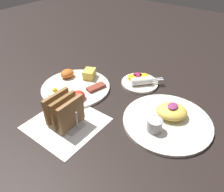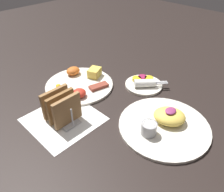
{
  "view_description": "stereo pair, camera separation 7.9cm",
  "coord_description": "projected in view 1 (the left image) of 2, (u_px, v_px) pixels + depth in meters",
  "views": [
    {
      "loc": [
        -0.47,
        -0.38,
        0.5
      ],
      "look_at": [
        0.04,
        0.0,
        0.03
      ],
      "focal_mm": 35.0,
      "sensor_mm": 36.0,
      "label": 1
    },
    {
      "loc": [
        -0.42,
        -0.44,
        0.5
      ],
      "look_at": [
        0.04,
        0.0,
        0.03
      ],
      "focal_mm": 35.0,
      "sensor_mm": 36.0,
      "label": 2
    }
  ],
  "objects": [
    {
      "name": "plate_condiments",
      "position": [
        140.0,
        82.0,
        0.9
      ],
      "size": [
        0.15,
        0.16,
        0.04
      ],
      "color": "silver",
      "rests_on": "ground_plane"
    },
    {
      "name": "teaspoon",
      "position": [
        171.0,
        105.0,
        0.79
      ],
      "size": [
        0.03,
        0.13,
        0.01
      ],
      "color": "silver",
      "rests_on": "ground_plane"
    },
    {
      "name": "napkin_flat",
      "position": [
        66.0,
        123.0,
        0.72
      ],
      "size": [
        0.22,
        0.22,
        0.0
      ],
      "color": "white",
      "rests_on": "ground_plane"
    },
    {
      "name": "ground_plane",
      "position": [
        106.0,
        107.0,
        0.78
      ],
      "size": [
        3.0,
        3.0,
        0.0
      ],
      "primitive_type": "plane",
      "color": "black"
    },
    {
      "name": "plate_foreground",
      "position": [
        167.0,
        119.0,
        0.71
      ],
      "size": [
        0.29,
        0.29,
        0.06
      ],
      "color": "silver",
      "rests_on": "ground_plane"
    },
    {
      "name": "plate_breakfast",
      "position": [
        76.0,
        85.0,
        0.88
      ],
      "size": [
        0.27,
        0.27,
        0.05
      ],
      "color": "silver",
      "rests_on": "ground_plane"
    },
    {
      "name": "toast_rack",
      "position": [
        64.0,
        111.0,
        0.69
      ],
      "size": [
        0.1,
        0.12,
        0.1
      ],
      "color": "#B7B7BC",
      "rests_on": "ground_plane"
    }
  ]
}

